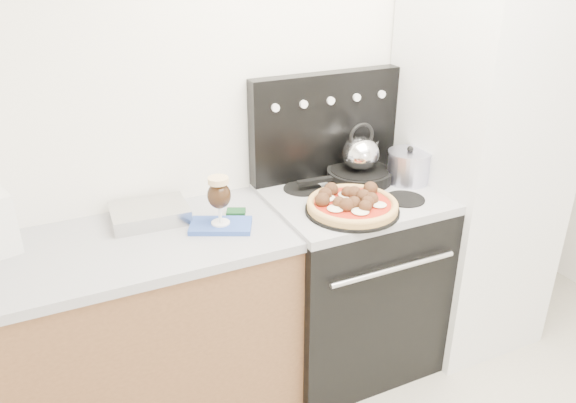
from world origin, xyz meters
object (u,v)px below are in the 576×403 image
fridge (476,166)px  stock_pot (408,168)px  base_cabinet (118,344)px  stove_body (348,283)px  beer_glass (219,200)px  skillet (359,175)px  oven_mitt (221,226)px  pizza_pan (352,210)px  tea_kettle (361,151)px  pizza (352,203)px

fridge → stock_pot: bearing=174.2°
base_cabinet → stove_body: bearing=-1.3°
beer_glass → skillet: (0.75, 0.14, -0.08)m
oven_mitt → pizza_pan: pizza_pan is taller
beer_glass → tea_kettle: 0.77m
skillet → tea_kettle: (0.00, 0.00, 0.13)m
fridge → stock_pot: (-0.39, 0.04, 0.04)m
pizza → base_cabinet: bearing=170.0°
oven_mitt → pizza: 0.56m
base_cabinet → fridge: (1.80, -0.05, 0.52)m
beer_glass → pizza_pan: bearing=-13.5°
stove_body → fridge: (0.70, -0.03, 0.51)m
skillet → base_cabinet: bearing=-175.4°
pizza_pan → stock_pot: bearing=22.3°
stove_body → beer_glass: 0.87m
pizza_pan → skillet: 0.34m
pizza_pan → tea_kettle: tea_kettle is taller
base_cabinet → skillet: size_ratio=4.67×
skillet → pizza: bearing=-126.7°
stove_body → stock_pot: bearing=2.6°
base_cabinet → oven_mitt: bearing=-5.8°
pizza_pan → stock_pot: size_ratio=2.05×
base_cabinet → fridge: fridge is taller
fridge → pizza: (-0.80, -0.13, 0.01)m
base_cabinet → stock_pot: stock_pot is taller
stock_pot → beer_glass: bearing=-177.8°
fridge → oven_mitt: size_ratio=7.61×
tea_kettle → stock_pot: 0.24m
fridge → stock_pot: fridge is taller
beer_glass → skillet: size_ratio=0.67×
pizza → beer_glass: bearing=166.5°
oven_mitt → skillet: skillet is taller
fridge → pizza_pan: bearing=-170.8°
oven_mitt → beer_glass: beer_glass is taller
skillet → pizza_pan: bearing=-126.7°
base_cabinet → pizza: pizza is taller
fridge → stock_pot: 0.39m
fridge → oven_mitt: (-1.34, 0.00, -0.04)m
oven_mitt → pizza_pan: size_ratio=0.62×
skillet → stock_pot: size_ratio=1.58×
base_cabinet → stock_pot: bearing=-0.4°
base_cabinet → stove_body: size_ratio=1.65×
fridge → skillet: fridge is taller
fridge → tea_kettle: fridge is taller
beer_glass → skillet: 0.77m
fridge → stock_pot: size_ratio=9.64×
oven_mitt → stove_body: bearing=2.0°
stove_body → pizza_pan: pizza_pan is taller
base_cabinet → pizza_pan: bearing=-10.0°
pizza → skillet: pizza is taller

